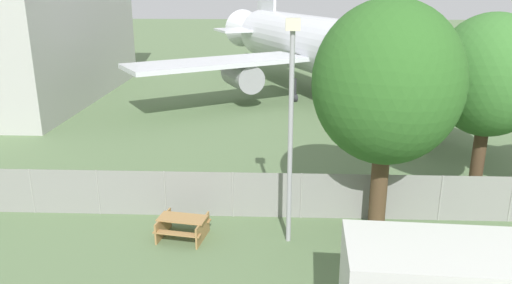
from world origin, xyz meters
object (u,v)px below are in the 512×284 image
Objects in this scene: picnic_bench_near_cabin at (183,225)px; tree_far_right at (387,84)px; airplane at (334,50)px; tree_near_hangar at (490,76)px.

picnic_bench_near_cabin is 0.23× the size of tree_far_right.
tree_near_hangar is at bearing -11.75° from airplane.
airplane is 22.63m from picnic_bench_near_cabin.
airplane reaches higher than picnic_bench_near_cabin.
airplane reaches higher than tree_far_right.
tree_near_hangar is 5.03m from tree_far_right.
airplane is 19.55× the size of picnic_bench_near_cabin.
tree_far_right reaches higher than tree_near_hangar.
tree_far_right is at bearing -25.49° from airplane.
airplane is at bearing 88.69° from tree_far_right.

